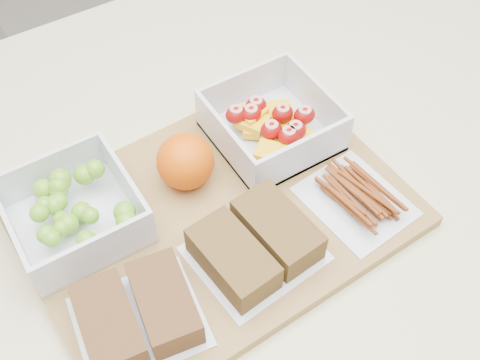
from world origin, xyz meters
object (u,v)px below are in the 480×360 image
(cutting_board, at_px, (218,217))
(grape_container, at_px, (74,211))
(orange, at_px, (185,161))
(pretzel_bag, at_px, (357,195))
(sandwich_bag_left, at_px, (137,314))
(sandwich_bag_center, at_px, (255,245))
(fruit_container, at_px, (271,125))

(cutting_board, bearing_deg, grape_container, 150.85)
(orange, xyz_separation_m, pretzel_bag, (0.15, -0.13, -0.02))
(sandwich_bag_left, xyz_separation_m, sandwich_bag_center, (0.14, 0.01, 0.00))
(fruit_container, bearing_deg, grape_container, 178.73)
(cutting_board, xyz_separation_m, orange, (-0.01, 0.06, 0.04))
(fruit_container, bearing_deg, cutting_board, -150.80)
(cutting_board, distance_m, orange, 0.07)
(cutting_board, relative_size, sandwich_bag_center, 3.00)
(fruit_container, bearing_deg, orange, -178.13)
(sandwich_bag_center, relative_size, pretzel_bag, 1.08)
(sandwich_bag_center, bearing_deg, grape_container, 136.60)
(fruit_container, distance_m, sandwich_bag_center, 0.17)
(orange, relative_size, sandwich_bag_center, 0.48)
(orange, height_order, pretzel_bag, orange)
(fruit_container, bearing_deg, sandwich_bag_left, -151.04)
(cutting_board, xyz_separation_m, grape_container, (-0.14, 0.07, 0.03))
(sandwich_bag_left, bearing_deg, grape_container, 92.10)
(sandwich_bag_center, bearing_deg, pretzel_bag, -1.10)
(fruit_container, height_order, pretzel_bag, fruit_container)
(fruit_container, height_order, sandwich_bag_left, fruit_container)
(cutting_board, distance_m, grape_container, 0.16)
(orange, bearing_deg, sandwich_bag_left, -133.67)
(sandwich_bag_left, bearing_deg, sandwich_bag_center, 2.24)
(orange, distance_m, pretzel_bag, 0.20)
(fruit_container, relative_size, pretzel_bag, 1.07)
(orange, xyz_separation_m, sandwich_bag_center, (0.01, -0.13, -0.01))
(orange, height_order, sandwich_bag_center, orange)
(grape_container, xyz_separation_m, orange, (0.13, -0.01, 0.01))
(grape_container, relative_size, orange, 2.00)
(grape_container, height_order, orange, orange)
(fruit_container, xyz_separation_m, sandwich_bag_center, (-0.11, -0.13, -0.00))
(grape_container, relative_size, sandwich_bag_center, 0.96)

